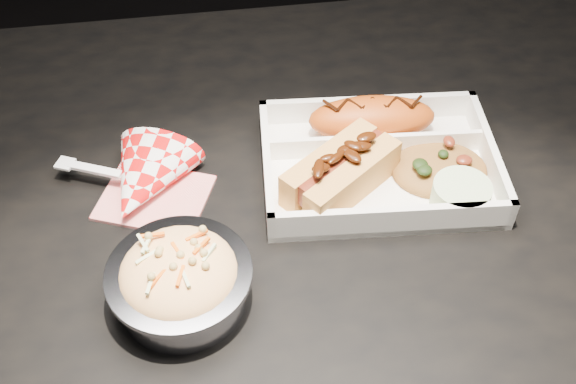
# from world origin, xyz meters

# --- Properties ---
(dining_table) EXTENTS (1.20, 0.80, 0.75)m
(dining_table) POSITION_xyz_m (0.00, 0.00, 0.66)
(dining_table) COLOR black
(dining_table) RESTS_ON ground
(food_tray) EXTENTS (0.26, 0.20, 0.04)m
(food_tray) POSITION_xyz_m (0.11, 0.05, 0.76)
(food_tray) COLOR white
(food_tray) RESTS_ON dining_table
(fried_pastry) EXTENTS (0.15, 0.07, 0.05)m
(fried_pastry) POSITION_xyz_m (0.11, 0.11, 0.78)
(fried_pastry) COLOR #C55013
(fried_pastry) RESTS_ON food_tray
(hotdog) EXTENTS (0.14, 0.12, 0.06)m
(hotdog) POSITION_xyz_m (0.06, 0.03, 0.78)
(hotdog) COLOR #E09C4C
(hotdog) RESTS_ON food_tray
(fried_rice_mound) EXTENTS (0.11, 0.09, 0.03)m
(fried_rice_mound) POSITION_xyz_m (0.17, 0.03, 0.77)
(fried_rice_mound) COLOR #96612B
(fried_rice_mound) RESTS_ON food_tray
(cupcake_liner) EXTENTS (0.06, 0.06, 0.03)m
(cupcake_liner) POSITION_xyz_m (0.18, -0.02, 0.77)
(cupcake_liner) COLOR beige
(cupcake_liner) RESTS_ON food_tray
(foil_coleslaw_cup) EXTENTS (0.13, 0.13, 0.07)m
(foil_coleslaw_cup) POSITION_xyz_m (-0.11, -0.09, 0.78)
(foil_coleslaw_cup) COLOR silver
(foil_coleslaw_cup) RESTS_ON dining_table
(napkin_fork) EXTENTS (0.17, 0.14, 0.10)m
(napkin_fork) POSITION_xyz_m (-0.15, 0.06, 0.77)
(napkin_fork) COLOR red
(napkin_fork) RESTS_ON dining_table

